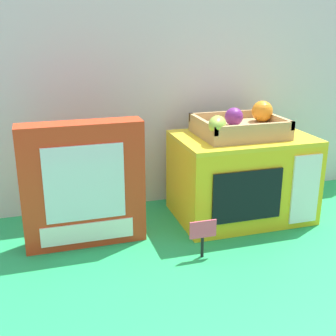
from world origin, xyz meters
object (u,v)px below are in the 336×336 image
at_px(food_groups_crate, 240,126).
at_px(price_sign, 203,233).
at_px(cookie_set_box, 83,185).
at_px(toy_microwave, 241,177).

relative_size(food_groups_crate, price_sign, 2.58).
bearing_deg(cookie_set_box, toy_microwave, 4.93).
height_order(toy_microwave, food_groups_crate, food_groups_crate).
distance_m(cookie_set_box, price_sign, 0.33).
height_order(food_groups_crate, price_sign, food_groups_crate).
xyz_separation_m(toy_microwave, price_sign, (-0.20, -0.21, -0.06)).
bearing_deg(price_sign, food_groups_crate, 48.08).
bearing_deg(toy_microwave, cookie_set_box, -175.07).
xyz_separation_m(toy_microwave, cookie_set_box, (-0.47, -0.04, 0.04)).
xyz_separation_m(cookie_set_box, price_sign, (0.27, -0.17, -0.10)).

